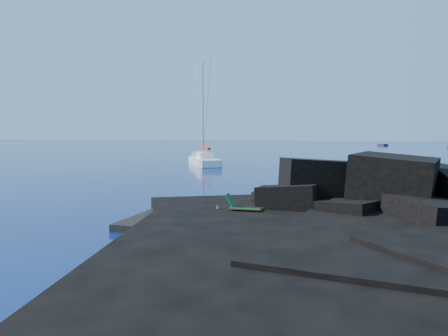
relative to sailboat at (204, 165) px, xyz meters
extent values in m
plane|color=#030B3A|center=(5.34, -38.20, 0.00)|extent=(400.00, 400.00, 0.00)
cube|color=black|center=(9.84, -37.70, 0.00)|extent=(9.08, 6.86, 0.70)
cube|color=silver|center=(11.60, -39.13, 0.38)|extent=(2.18, 1.35, 0.05)
cone|color=#D04F0A|center=(9.69, -36.62, 0.59)|extent=(0.39, 0.39, 0.49)
cube|color=#26262B|center=(37.41, 88.64, 0.00)|extent=(2.74, 4.89, 0.62)
camera|label=1|loc=(14.39, -58.78, 4.68)|focal=35.00mm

